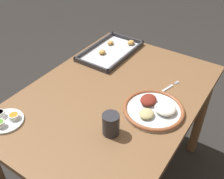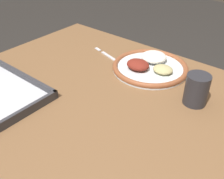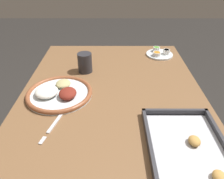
{
  "view_description": "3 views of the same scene",
  "coord_description": "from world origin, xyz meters",
  "px_view_note": "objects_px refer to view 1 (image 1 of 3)",
  "views": [
    {
      "loc": [
        -0.87,
        -0.58,
        1.57
      ],
      "look_at": [
        -0.0,
        0.0,
        0.76
      ],
      "focal_mm": 42.0,
      "sensor_mm": 36.0,
      "label": 1
    },
    {
      "loc": [
        -0.45,
        0.54,
        1.24
      ],
      "look_at": [
        -0.0,
        0.0,
        0.76
      ],
      "focal_mm": 42.0,
      "sensor_mm": 36.0,
      "label": 2
    },
    {
      "loc": [
        0.8,
        0.0,
        1.28
      ],
      "look_at": [
        -0.0,
        0.0,
        0.76
      ],
      "focal_mm": 35.0,
      "sensor_mm": 36.0,
      "label": 3
    }
  ],
  "objects_px": {
    "saucer_plate": "(6,120)",
    "drinking_cup": "(111,124)",
    "dinner_plate": "(154,109)",
    "fork": "(164,90)",
    "baking_tray": "(111,51)"
  },
  "relations": [
    {
      "from": "dinner_plate",
      "to": "drinking_cup",
      "type": "distance_m",
      "value": 0.24
    },
    {
      "from": "saucer_plate",
      "to": "drinking_cup",
      "type": "relative_size",
      "value": 1.57
    },
    {
      "from": "saucer_plate",
      "to": "baking_tray",
      "type": "relative_size",
      "value": 0.38
    },
    {
      "from": "dinner_plate",
      "to": "saucer_plate",
      "type": "height_order",
      "value": "dinner_plate"
    },
    {
      "from": "fork",
      "to": "baking_tray",
      "type": "bearing_deg",
      "value": 83.48
    },
    {
      "from": "saucer_plate",
      "to": "baking_tray",
      "type": "distance_m",
      "value": 0.79
    },
    {
      "from": "fork",
      "to": "drinking_cup",
      "type": "bearing_deg",
      "value": -174.59
    },
    {
      "from": "saucer_plate",
      "to": "fork",
      "type": "bearing_deg",
      "value": -39.48
    },
    {
      "from": "dinner_plate",
      "to": "fork",
      "type": "height_order",
      "value": "dinner_plate"
    },
    {
      "from": "fork",
      "to": "saucer_plate",
      "type": "height_order",
      "value": "saucer_plate"
    },
    {
      "from": "dinner_plate",
      "to": "saucer_plate",
      "type": "bearing_deg",
      "value": 129.37
    },
    {
      "from": "dinner_plate",
      "to": "baking_tray",
      "type": "relative_size",
      "value": 0.69
    },
    {
      "from": "dinner_plate",
      "to": "saucer_plate",
      "type": "relative_size",
      "value": 1.82
    },
    {
      "from": "fork",
      "to": "drinking_cup",
      "type": "distance_m",
      "value": 0.41
    },
    {
      "from": "drinking_cup",
      "to": "fork",
      "type": "bearing_deg",
      "value": -9.69
    }
  ]
}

